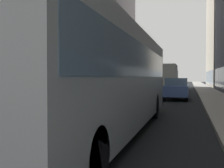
% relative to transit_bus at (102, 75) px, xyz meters
% --- Properties ---
extents(ground_plane, '(120.00, 120.00, 0.00)m').
position_rel_transit_bus_xyz_m(ground_plane, '(-1.20, 30.96, -1.78)').
color(ground_plane, black).
extents(sidewalk_left, '(2.40, 110.00, 0.15)m').
position_rel_transit_bus_xyz_m(sidewalk_left, '(-6.90, 30.96, -1.70)').
color(sidewalk_left, gray).
rests_on(sidewalk_left, ground).
extents(sidewalk_right, '(2.40, 110.00, 0.15)m').
position_rel_transit_bus_xyz_m(sidewalk_right, '(4.50, 30.96, -1.70)').
color(sidewalk_right, '#9E9991').
rests_on(sidewalk_right, ground).
extents(transit_bus, '(2.78, 11.53, 3.05)m').
position_rel_transit_bus_xyz_m(transit_bus, '(0.00, 0.00, 0.00)').
color(transit_bus, '#999EA3').
rests_on(transit_bus, ground).
extents(car_white_van, '(1.83, 4.20, 1.62)m').
position_rel_transit_bus_xyz_m(car_white_van, '(0.00, 31.53, -0.96)').
color(car_white_van, silver).
rests_on(car_white_van, ground).
extents(car_blue_hatchback, '(1.71, 4.40, 1.62)m').
position_rel_transit_bus_xyz_m(car_blue_hatchback, '(1.60, 13.44, -0.96)').
color(car_blue_hatchback, '#4C6BB7').
rests_on(car_blue_hatchback, ground).
extents(car_grey_wagon, '(1.73, 4.13, 1.62)m').
position_rel_transit_bus_xyz_m(car_grey_wagon, '(0.00, 39.16, -0.96)').
color(car_grey_wagon, slate).
rests_on(car_grey_wagon, ground).
extents(car_silver_sedan, '(1.70, 4.13, 1.62)m').
position_rel_transit_bus_xyz_m(car_silver_sedan, '(-4.00, 18.29, -0.96)').
color(car_silver_sedan, '#B7BABF').
rests_on(car_silver_sedan, ground).
extents(car_black_suv, '(1.74, 4.67, 1.62)m').
position_rel_transit_bus_xyz_m(car_black_suv, '(-4.00, 37.00, -0.95)').
color(car_black_suv, black).
rests_on(car_black_suv, ground).
extents(car_yellow_taxi, '(1.86, 4.56, 1.62)m').
position_rel_transit_bus_xyz_m(car_yellow_taxi, '(-2.40, 10.43, -0.95)').
color(car_yellow_taxi, yellow).
rests_on(car_yellow_taxi, ground).
extents(box_truck, '(2.30, 7.50, 3.05)m').
position_rel_transit_bus_xyz_m(box_truck, '(0.00, 24.23, -0.11)').
color(box_truck, silver).
rests_on(box_truck, ground).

